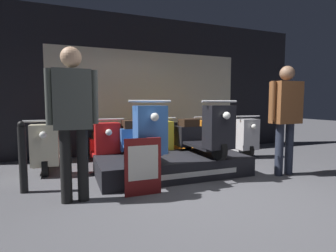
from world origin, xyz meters
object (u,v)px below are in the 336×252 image
price_sign_board (143,166)px  scooter_display_right (203,133)px  scooter_backrow_2 (153,143)px  scooter_backrow_4 (234,138)px  street_bollard (23,157)px  scooter_display_left (141,136)px  scooter_backrow_1 (104,146)px  person_right_browsing (286,110)px  scooter_backrow_0 (47,149)px  scooter_backrow_3 (196,140)px  person_left_browsing (73,111)px

price_sign_board → scooter_display_right: bearing=30.0°
scooter_display_right → scooter_backrow_2: bearing=113.0°
scooter_backrow_4 → street_bollard: 4.39m
scooter_display_left → scooter_backrow_1: bearing=108.9°
scooter_backrow_2 → scooter_backrow_1: bearing=180.0°
scooter_display_right → person_right_browsing: bearing=-29.1°
scooter_backrow_2 → street_bollard: street_bollard is taller
scooter_display_left → scooter_backrow_0: bearing=139.5°
scooter_display_left → scooter_backrow_4: scooter_display_left is taller
scooter_display_right → scooter_backrow_2: scooter_display_right is taller
scooter_backrow_0 → person_right_browsing: 4.17m
scooter_display_left → scooter_backrow_2: (0.59, 1.20, -0.31)m
street_bollard → scooter_display_left: bearing=2.4°
scooter_backrow_0 → person_right_browsing: (3.67, -1.85, 0.71)m
scooter_backrow_3 → price_sign_board: bearing=-132.2°
scooter_backrow_3 → scooter_backrow_2: bearing=180.0°
person_right_browsing → street_bollard: size_ratio=1.87×
scooter_display_left → scooter_backrow_4: size_ratio=1.00×
scooter_backrow_2 → price_sign_board: size_ratio=2.04×
scooter_display_right → scooter_backrow_4: scooter_display_right is taller
scooter_backrow_2 → person_right_browsing: size_ratio=0.85×
scooter_display_left → price_sign_board: bearing=-103.2°
scooter_backrow_4 → street_bollard: (-4.20, -1.27, 0.11)m
scooter_display_right → scooter_backrow_0: (-2.51, 1.20, -0.31)m
scooter_display_right → street_bollard: bearing=-178.6°
scooter_display_left → scooter_backrow_4: bearing=25.0°
scooter_display_left → person_left_browsing: size_ratio=0.83×
scooter_backrow_4 → person_right_browsing: bearing=-99.9°
scooter_backrow_1 → scooter_backrow_4: size_ratio=1.00×
scooter_display_right → scooter_backrow_2: size_ratio=1.00×
scooter_display_left → scooter_backrow_2: scooter_display_left is taller
scooter_backrow_1 → street_bollard: (-1.21, -1.27, 0.11)m
person_left_browsing → street_bollard: (-0.62, 0.58, -0.62)m
scooter_backrow_1 → price_sign_board: 1.95m
scooter_backrow_4 → price_sign_board: (-2.75, -1.94, 0.01)m
scooter_backrow_4 → street_bollard: street_bollard is taller
scooter_backrow_4 → scooter_display_left: bearing=-155.0°
scooter_display_right → person_left_browsing: size_ratio=0.83×
scooter_backrow_1 → scooter_backrow_3: size_ratio=1.00×
street_bollard → scooter_backrow_1: bearing=46.5°
scooter_backrow_2 → price_sign_board: (-0.76, -1.94, 0.01)m
scooter_display_right → scooter_backrow_2: 1.34m
street_bollard → price_sign_board: bearing=-24.7°
scooter_backrow_2 → street_bollard: 2.55m
scooter_backrow_2 → person_right_browsing: bearing=-47.9°
scooter_display_right → scooter_backrow_3: size_ratio=1.00×
scooter_backrow_3 → price_sign_board: scooter_backrow_3 is taller
scooter_backrow_3 → price_sign_board: size_ratio=2.04×
scooter_backrow_3 → scooter_backrow_4: size_ratio=1.00×
scooter_backrow_0 → person_left_browsing: (0.41, -1.85, 0.73)m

